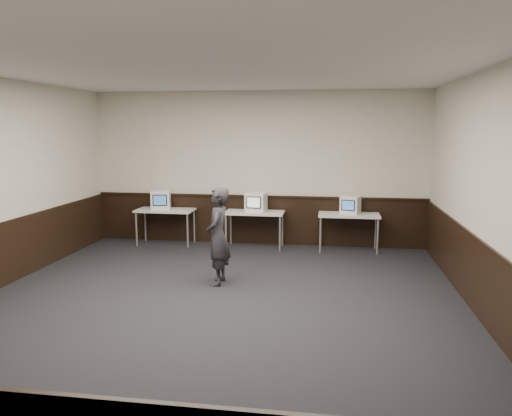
{
  "coord_description": "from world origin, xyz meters",
  "views": [
    {
      "loc": [
        1.54,
        -6.32,
        2.44
      ],
      "look_at": [
        0.34,
        1.6,
        1.15
      ],
      "focal_mm": 35.0,
      "sensor_mm": 36.0,
      "label": 1
    }
  ],
  "objects_px": {
    "emac_center": "(256,202)",
    "emac_left": "(161,200)",
    "desk_left": "(165,213)",
    "emac_right": "(350,205)",
    "desk_center": "(255,215)",
    "person": "(218,236)",
    "desk_right": "(349,217)"
  },
  "relations": [
    {
      "from": "emac_center",
      "to": "emac_left",
      "type": "bearing_deg",
      "value": -175.46
    },
    {
      "from": "desk_left",
      "to": "emac_right",
      "type": "bearing_deg",
      "value": 0.6
    },
    {
      "from": "emac_left",
      "to": "desk_center",
      "type": "bearing_deg",
      "value": -14.31
    },
    {
      "from": "person",
      "to": "desk_right",
      "type": "bearing_deg",
      "value": 138.31
    },
    {
      "from": "desk_center",
      "to": "emac_center",
      "type": "relative_size",
      "value": 2.62
    },
    {
      "from": "desk_left",
      "to": "emac_left",
      "type": "distance_m",
      "value": 0.29
    },
    {
      "from": "desk_center",
      "to": "emac_left",
      "type": "relative_size",
      "value": 2.45
    },
    {
      "from": "desk_left",
      "to": "person",
      "type": "bearing_deg",
      "value": -55.52
    },
    {
      "from": "emac_center",
      "to": "desk_left",
      "type": "bearing_deg",
      "value": -174.69
    },
    {
      "from": "desk_right",
      "to": "desk_center",
      "type": "bearing_deg",
      "value": 180.0
    },
    {
      "from": "desk_center",
      "to": "emac_left",
      "type": "xyz_separation_m",
      "value": [
        -2.0,
        0.03,
        0.27
      ]
    },
    {
      "from": "emac_center",
      "to": "emac_right",
      "type": "xyz_separation_m",
      "value": [
        1.9,
        0.03,
        -0.02
      ]
    },
    {
      "from": "person",
      "to": "emac_left",
      "type": "bearing_deg",
      "value": -145.88
    },
    {
      "from": "emac_left",
      "to": "person",
      "type": "distance_m",
      "value": 3.1
    },
    {
      "from": "desk_center",
      "to": "desk_right",
      "type": "xyz_separation_m",
      "value": [
        1.9,
        0.0,
        0.0
      ]
    },
    {
      "from": "desk_left",
      "to": "emac_center",
      "type": "height_order",
      "value": "emac_center"
    },
    {
      "from": "desk_center",
      "to": "emac_left",
      "type": "bearing_deg",
      "value": 179.23
    },
    {
      "from": "desk_right",
      "to": "person",
      "type": "distance_m",
      "value": 3.25
    },
    {
      "from": "desk_right",
      "to": "emac_center",
      "type": "distance_m",
      "value": 1.89
    },
    {
      "from": "desk_left",
      "to": "desk_center",
      "type": "xyz_separation_m",
      "value": [
        1.9,
        0.0,
        0.0
      ]
    },
    {
      "from": "desk_left",
      "to": "desk_center",
      "type": "relative_size",
      "value": 1.0
    },
    {
      "from": "emac_left",
      "to": "emac_right",
      "type": "distance_m",
      "value": 3.92
    },
    {
      "from": "emac_right",
      "to": "person",
      "type": "xyz_separation_m",
      "value": [
        -2.12,
        -2.52,
        -0.16
      ]
    },
    {
      "from": "desk_center",
      "to": "person",
      "type": "distance_m",
      "value": 2.49
    },
    {
      "from": "emac_center",
      "to": "emac_right",
      "type": "distance_m",
      "value": 1.9
    },
    {
      "from": "desk_center",
      "to": "desk_right",
      "type": "height_order",
      "value": "same"
    },
    {
      "from": "emac_right",
      "to": "person",
      "type": "relative_size",
      "value": 0.3
    },
    {
      "from": "desk_left",
      "to": "desk_center",
      "type": "bearing_deg",
      "value": 0.0
    },
    {
      "from": "desk_center",
      "to": "emac_right",
      "type": "relative_size",
      "value": 2.64
    },
    {
      "from": "desk_right",
      "to": "emac_right",
      "type": "bearing_deg",
      "value": 57.71
    },
    {
      "from": "emac_right",
      "to": "desk_left",
      "type": "bearing_deg",
      "value": -163.1
    },
    {
      "from": "desk_left",
      "to": "desk_right",
      "type": "distance_m",
      "value": 3.8
    }
  ]
}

